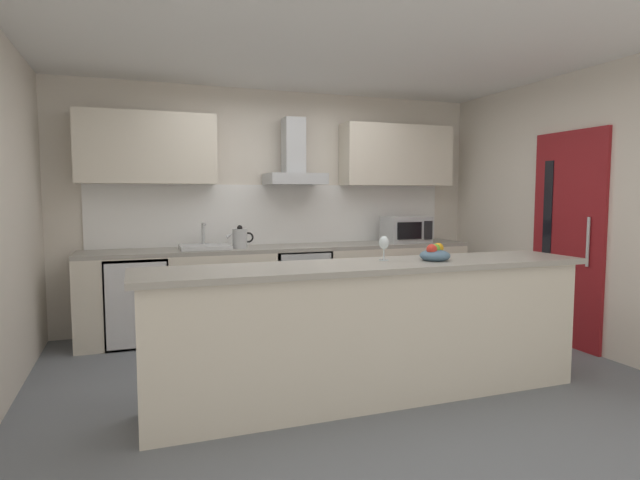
{
  "coord_description": "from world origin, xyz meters",
  "views": [
    {
      "loc": [
        -1.54,
        -3.88,
        1.44
      ],
      "look_at": [
        0.01,
        0.42,
        1.05
      ],
      "focal_mm": 29.11,
      "sensor_mm": 36.0,
      "label": 1
    }
  ],
  "objects_px": {
    "sink": "(205,246)",
    "fruit_bowl": "(435,254)",
    "refrigerator": "(137,300)",
    "kettle": "(240,238)",
    "microwave": "(406,230)",
    "wine_glass": "(384,244)",
    "range_hood": "(294,164)",
    "oven": "(298,286)"
  },
  "relations": [
    {
      "from": "oven",
      "to": "fruit_bowl",
      "type": "bearing_deg",
      "value": -79.35
    },
    {
      "from": "kettle",
      "to": "fruit_bowl",
      "type": "distance_m",
      "value": 2.29
    },
    {
      "from": "refrigerator",
      "to": "microwave",
      "type": "xyz_separation_m",
      "value": [
        2.96,
        -0.03,
        0.62
      ]
    },
    {
      "from": "refrigerator",
      "to": "wine_glass",
      "type": "relative_size",
      "value": 4.78
    },
    {
      "from": "refrigerator",
      "to": "kettle",
      "type": "distance_m",
      "value": 1.17
    },
    {
      "from": "refrigerator",
      "to": "fruit_bowl",
      "type": "relative_size",
      "value": 3.86
    },
    {
      "from": "oven",
      "to": "refrigerator",
      "type": "xyz_separation_m",
      "value": [
        -1.66,
        -0.0,
        -0.03
      ]
    },
    {
      "from": "kettle",
      "to": "fruit_bowl",
      "type": "relative_size",
      "value": 1.31
    },
    {
      "from": "kettle",
      "to": "range_hood",
      "type": "bearing_deg",
      "value": 14.37
    },
    {
      "from": "refrigerator",
      "to": "kettle",
      "type": "xyz_separation_m",
      "value": [
        1.02,
        -0.03,
        0.58
      ]
    },
    {
      "from": "range_hood",
      "to": "microwave",
      "type": "bearing_deg",
      "value": -6.9
    },
    {
      "from": "refrigerator",
      "to": "fruit_bowl",
      "type": "bearing_deg",
      "value": -45.38
    },
    {
      "from": "oven",
      "to": "sink",
      "type": "height_order",
      "value": "sink"
    },
    {
      "from": "microwave",
      "to": "wine_glass",
      "type": "relative_size",
      "value": 2.81
    },
    {
      "from": "range_hood",
      "to": "kettle",
      "type": "bearing_deg",
      "value": -165.63
    },
    {
      "from": "range_hood",
      "to": "fruit_bowl",
      "type": "height_order",
      "value": "range_hood"
    },
    {
      "from": "oven",
      "to": "refrigerator",
      "type": "height_order",
      "value": "oven"
    },
    {
      "from": "kettle",
      "to": "fruit_bowl",
      "type": "bearing_deg",
      "value": -63.3
    },
    {
      "from": "refrigerator",
      "to": "microwave",
      "type": "height_order",
      "value": "microwave"
    },
    {
      "from": "sink",
      "to": "oven",
      "type": "bearing_deg",
      "value": -0.64
    },
    {
      "from": "wine_glass",
      "to": "fruit_bowl",
      "type": "distance_m",
      "value": 0.38
    },
    {
      "from": "refrigerator",
      "to": "wine_glass",
      "type": "distance_m",
      "value": 2.67
    },
    {
      "from": "sink",
      "to": "kettle",
      "type": "xyz_separation_m",
      "value": [
        0.35,
        -0.04,
        0.08
      ]
    },
    {
      "from": "refrigerator",
      "to": "microwave",
      "type": "bearing_deg",
      "value": -0.49
    },
    {
      "from": "refrigerator",
      "to": "sink",
      "type": "bearing_deg",
      "value": 1.18
    },
    {
      "from": "oven",
      "to": "kettle",
      "type": "relative_size",
      "value": 2.77
    },
    {
      "from": "microwave",
      "to": "range_hood",
      "type": "bearing_deg",
      "value": 173.1
    },
    {
      "from": "microwave",
      "to": "fruit_bowl",
      "type": "relative_size",
      "value": 2.27
    },
    {
      "from": "refrigerator",
      "to": "fruit_bowl",
      "type": "distance_m",
      "value": 2.97
    },
    {
      "from": "sink",
      "to": "range_hood",
      "type": "xyz_separation_m",
      "value": [
        0.99,
        0.12,
        0.86
      ]
    },
    {
      "from": "range_hood",
      "to": "fruit_bowl",
      "type": "xyz_separation_m",
      "value": [
        0.39,
        -2.21,
        -0.77
      ]
    },
    {
      "from": "kettle",
      "to": "microwave",
      "type": "bearing_deg",
      "value": 0.17
    },
    {
      "from": "fruit_bowl",
      "to": "sink",
      "type": "bearing_deg",
      "value": 123.44
    },
    {
      "from": "sink",
      "to": "fruit_bowl",
      "type": "height_order",
      "value": "sink"
    },
    {
      "from": "sink",
      "to": "range_hood",
      "type": "height_order",
      "value": "range_hood"
    },
    {
      "from": "microwave",
      "to": "sink",
      "type": "height_order",
      "value": "microwave"
    },
    {
      "from": "kettle",
      "to": "range_hood",
      "type": "relative_size",
      "value": 0.4
    },
    {
      "from": "kettle",
      "to": "refrigerator",
      "type": "bearing_deg",
      "value": 178.26
    },
    {
      "from": "wine_glass",
      "to": "range_hood",
      "type": "bearing_deg",
      "value": 91.09
    },
    {
      "from": "kettle",
      "to": "range_hood",
      "type": "height_order",
      "value": "range_hood"
    },
    {
      "from": "refrigerator",
      "to": "microwave",
      "type": "relative_size",
      "value": 1.7
    },
    {
      "from": "oven",
      "to": "refrigerator",
      "type": "bearing_deg",
      "value": -179.91
    }
  ]
}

